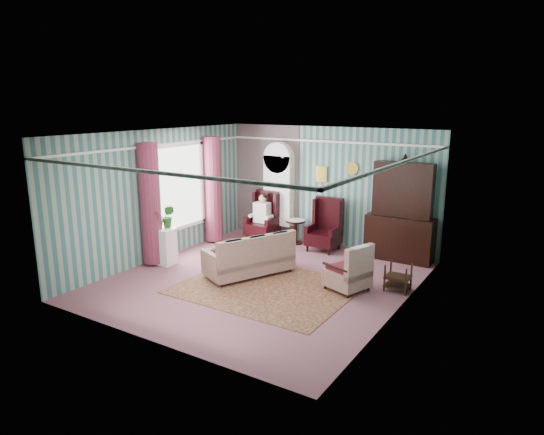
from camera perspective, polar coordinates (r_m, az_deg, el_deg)
The scene contains 17 objects.
floor at distance 9.78m, azimuth -1.17°, elevation -7.36°, with size 6.00×6.00×0.00m, color #8F5362.
room_shell at distance 9.75m, azimuth -3.71°, elevation 4.76°, with size 5.53×6.02×2.91m.
bookcase at distance 12.49m, azimuth 0.76°, elevation 2.60°, with size 0.80×0.28×2.24m, color silver.
dresser_hutch at distance 11.06m, azimuth 14.97°, elevation 1.02°, with size 1.50×0.56×2.36m, color black.
wingback_left at distance 12.40m, azimuth -1.17°, elevation 0.18°, with size 0.76×0.80×1.25m, color black.
wingback_right at distance 11.56m, azimuth 6.11°, elevation -0.88°, with size 0.76×0.80×1.25m, color black.
seated_woman at distance 12.41m, azimuth -1.17°, elevation 0.02°, with size 0.44×0.40×1.18m, color silver, non-canonical shape.
round_side_table at distance 12.15m, azimuth 2.78°, elevation -1.69°, with size 0.50×0.50×0.60m, color black.
nest_table at distance 9.47m, azimuth 14.61°, elevation -6.79°, with size 0.45×0.38×0.54m, color black.
plant_stand at distance 10.88m, azimuth -12.72°, elevation -3.29°, with size 0.55×0.35×0.80m, color silver.
rug at distance 9.39m, azimuth -0.64°, elevation -8.23°, with size 3.20×2.60×0.01m, color #4E1A1A.
sofa at distance 9.93m, azimuth -2.73°, elevation -4.01°, with size 1.82×1.12×1.00m, color beige.
floral_armchair at distance 9.25m, azimuth 8.86°, elevation -5.88°, with size 0.77×0.88×0.88m, color #C0B795.
coffee_table at distance 10.29m, azimuth -4.49°, elevation -5.12°, with size 0.90×0.54×0.41m, color black.
potted_plant_a at distance 10.69m, azimuth -13.43°, elevation -0.27°, with size 0.37×0.32×0.42m, color #1A541F.
potted_plant_b at distance 10.76m, azimuth -12.11°, elevation 0.12°, with size 0.28×0.22×0.50m, color #285219.
potted_plant_c at distance 10.80m, azimuth -13.25°, elevation -0.20°, with size 0.21×0.21×0.38m, color #275A1C.
Camera 1 is at (5.02, -7.63, 3.49)m, focal length 32.00 mm.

